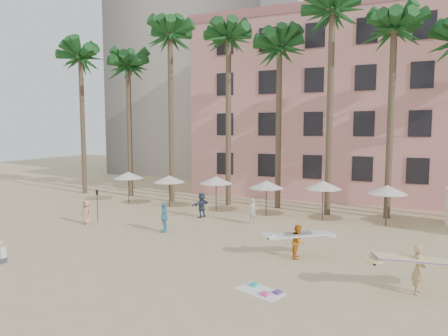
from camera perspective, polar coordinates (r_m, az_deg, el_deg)
name	(u,v)px	position (r m, az deg, el deg)	size (l,w,h in m)	color
ground	(201,276)	(17.55, -3.37, -15.15)	(120.00, 120.00, 0.00)	#D1B789
pink_hotel	(393,109)	(40.68, 22.96, 7.73)	(35.00, 14.00, 16.00)	pink
palm_row	(298,36)	(31.17, 10.51, 18.07)	(44.40, 5.40, 16.30)	brown
umbrella_row	(240,182)	(29.33, 2.34, -1.97)	(22.50, 2.70, 2.73)	#332B23
beach_towel	(262,291)	(16.07, 5.43, -17.06)	(2.04, 1.60, 0.14)	white
carrier_yellow	(419,266)	(17.11, 26.05, -12.52)	(3.37, 1.97, 1.90)	tan
carrier_white	(298,240)	(19.84, 10.55, -10.07)	(2.96, 1.87, 1.63)	orange
beachgoers	(179,210)	(26.66, -6.49, -5.98)	(10.67, 5.93, 1.82)	#B8B2A3
paddle	(97,202)	(27.65, -17.66, -4.64)	(0.18, 0.04, 2.23)	black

